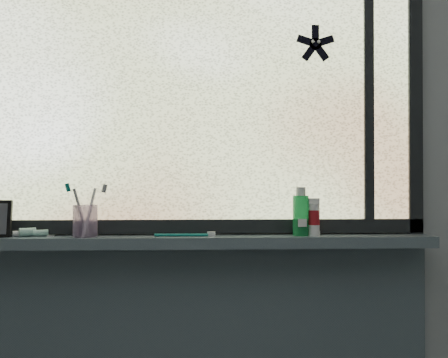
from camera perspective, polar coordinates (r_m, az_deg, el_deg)
wall_back at (r=1.85m, az=-2.00°, el=0.85°), size 3.00×0.01×2.50m
windowsill at (r=1.78m, az=-1.97°, el=-7.15°), size 1.62×0.14×0.04m
window_pane at (r=1.85m, az=-1.99°, el=9.55°), size 1.50×0.01×1.00m
frame_bottom at (r=1.83m, az=-1.99°, el=-5.42°), size 1.60×0.03×0.05m
frame_right at (r=2.01m, az=20.94°, el=8.78°), size 0.05×0.03×1.10m
frame_mullion at (r=1.95m, az=16.16°, el=9.06°), size 0.03×0.03×1.00m
starfish_sticker at (r=1.93m, az=10.40°, el=14.93°), size 0.15×0.02×0.15m
toothpaste_tube at (r=1.88m, az=-21.03°, el=-5.69°), size 0.17×0.10×0.03m
toothbrush_cup at (r=1.81m, az=-15.58°, el=-4.63°), size 0.11×0.11×0.11m
toothbrush_lying at (r=1.77m, az=-4.89°, el=-6.31°), size 0.23×0.03×0.02m
mouthwash_bottle at (r=1.80m, az=8.76°, el=-3.68°), size 0.07×0.07×0.14m
cream_tube at (r=1.80m, az=10.26°, el=-4.16°), size 0.05×0.05×0.10m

